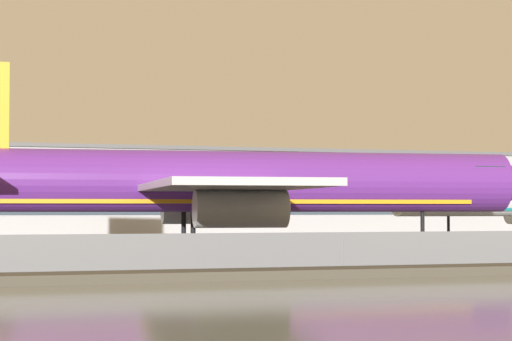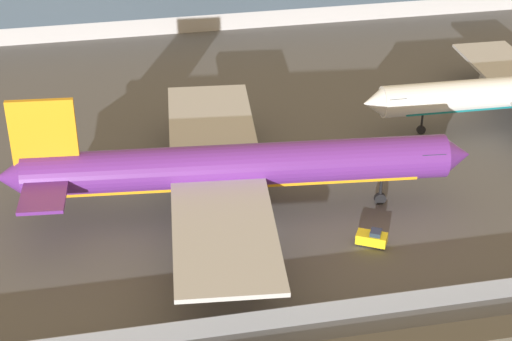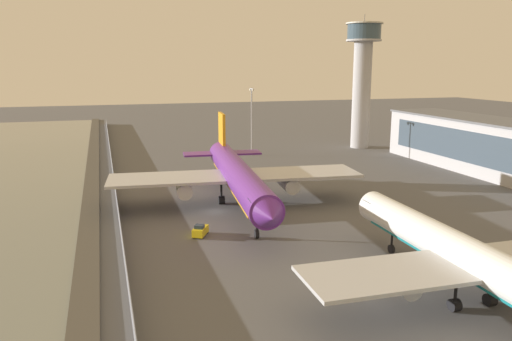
{
  "view_description": "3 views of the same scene",
  "coord_description": "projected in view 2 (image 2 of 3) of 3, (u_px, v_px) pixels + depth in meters",
  "views": [
    {
      "loc": [
        -23.13,
        -70.86,
        3.68
      ],
      "look_at": [
        1.42,
        5.2,
        6.79
      ],
      "focal_mm": 70.0,
      "sensor_mm": 36.0,
      "label": 1
    },
    {
      "loc": [
        -15.25,
        -75.27,
        51.91
      ],
      "look_at": [
        0.9,
        4.36,
        5.01
      ],
      "focal_mm": 60.0,
      "sensor_mm": 36.0,
      "label": 2
    },
    {
      "loc": [
        80.22,
        -17.61,
        24.44
      ],
      "look_at": [
        -4.22,
        8.51,
        5.79
      ],
      "focal_mm": 35.0,
      "sensor_mm": 36.0,
      "label": 3
    }
  ],
  "objects": [
    {
      "name": "cargo_jet_purple",
      "position": [
        231.0,
        168.0,
        93.02
      ],
      "size": [
        52.02,
        45.03,
        14.84
      ],
      "color": "#602889",
      "rests_on": "ground"
    },
    {
      "name": "baggage_tug",
      "position": [
        372.0,
        238.0,
        89.91
      ],
      "size": [
        3.57,
        2.95,
        1.8
      ],
      "color": "yellow",
      "rests_on": "ground"
    },
    {
      "name": "perimeter_fence",
      "position": [
        291.0,
        316.0,
        78.31
      ],
      "size": [
        280.0,
        0.1,
        2.32
      ],
      "color": "slate",
      "rests_on": "ground"
    },
    {
      "name": "ground_plane",
      "position": [
        256.0,
        231.0,
        92.47
      ],
      "size": [
        500.0,
        500.0,
        0.0
      ],
      "primitive_type": "plane",
      "color": "#565659"
    }
  ]
}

